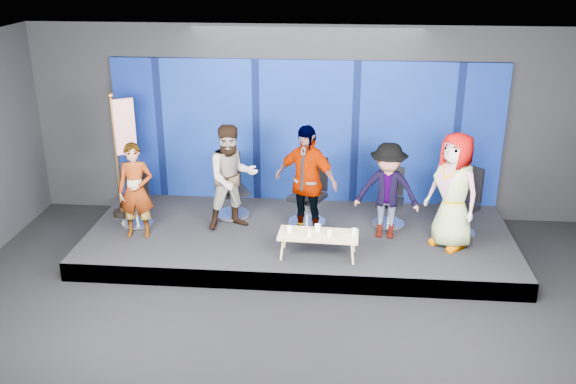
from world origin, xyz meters
name	(u,v)px	position (x,y,z in m)	size (l,w,h in m)	color
ground	(285,330)	(0.00, 0.00, 0.00)	(10.00, 10.00, 0.00)	black
room_walls	(285,156)	(0.00, 0.00, 2.43)	(10.02, 8.02, 3.51)	black
riser	(299,239)	(0.00, 2.50, 0.15)	(7.00, 3.00, 0.30)	black
backdrop	(306,132)	(0.00, 3.95, 1.60)	(7.00, 0.08, 2.60)	#071558
chair_a	(137,206)	(-2.78, 2.57, 0.62)	(0.59, 0.59, 0.97)	silver
panelist_a	(136,191)	(-2.61, 2.10, 1.09)	(0.57, 0.38, 1.57)	black
chair_b	(232,196)	(-1.23, 3.07, 0.66)	(0.83, 0.83, 1.10)	silver
panelist_b	(232,177)	(-1.12, 2.58, 1.19)	(0.86, 0.67, 1.78)	black
chair_c	(309,202)	(0.14, 2.84, 0.68)	(0.86, 0.86, 1.16)	silver
panelist_c	(306,182)	(0.11, 2.34, 1.24)	(1.10, 0.46, 1.88)	black
chair_d	(390,207)	(1.51, 2.92, 0.62)	(0.63, 0.63, 0.98)	silver
panelist_d	(387,191)	(1.41, 2.42, 1.10)	(1.03, 0.59, 1.59)	black
chair_e	(460,213)	(2.62, 2.63, 0.68)	(0.91, 0.91, 1.14)	silver
panelist_e	(454,191)	(2.41, 2.18, 1.23)	(0.91, 0.59, 1.85)	black
coffee_table	(318,236)	(0.35, 1.62, 0.64)	(1.23, 0.56, 0.37)	tan
mug_a	(290,229)	(-0.09, 1.64, 0.72)	(0.08, 0.08, 0.10)	white
mug_b	(310,233)	(0.23, 1.52, 0.72)	(0.08, 0.08, 0.09)	white
mug_c	(318,228)	(0.34, 1.73, 0.72)	(0.09, 0.09, 0.11)	white
mug_d	(330,233)	(0.53, 1.55, 0.72)	(0.08, 0.08, 0.09)	white
mug_e	(354,231)	(0.90, 1.65, 0.72)	(0.08, 0.08, 0.09)	white
flag_stand	(123,152)	(-3.07, 2.94, 1.46)	(0.48, 0.34, 2.20)	black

